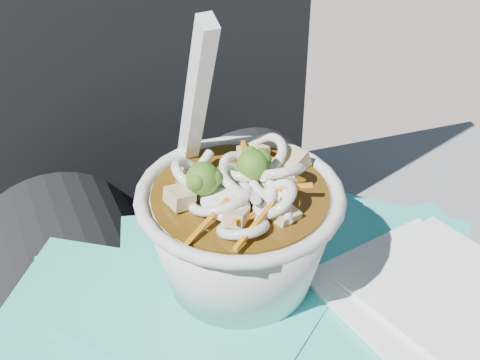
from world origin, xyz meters
name	(u,v)px	position (x,y,z in m)	size (l,w,h in m)	color
person_body	(200,292)	(0.00, 0.09, 0.58)	(0.34, 0.94, 1.03)	black
plastic_bag	(258,289)	(0.02, 0.01, 0.65)	(0.39, 0.26, 0.02)	#2EC0BB
napkins	(429,291)	(0.12, -0.05, 0.66)	(0.15, 0.14, 0.01)	white
udon_bowl	(240,224)	(0.01, 0.02, 0.70)	(0.14, 0.14, 0.19)	silver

